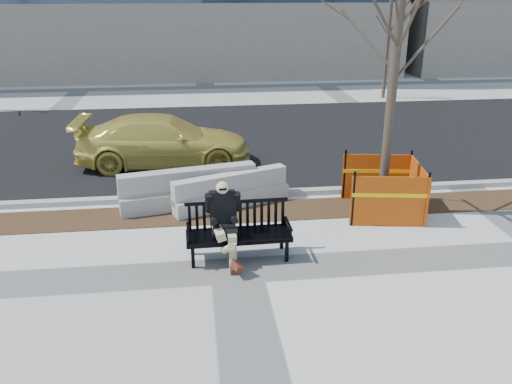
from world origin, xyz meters
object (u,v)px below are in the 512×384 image
at_px(seated_man, 225,257).
at_px(jersey_barrier_left, 189,206).
at_px(jersey_barrier_right, 231,206).
at_px(sedan, 165,164).
at_px(bench, 239,257).
at_px(tree_fence, 381,212).

bearing_deg(seated_man, jersey_barrier_left, 103.01).
bearing_deg(jersey_barrier_left, jersey_barrier_right, -18.78).
distance_m(sedan, jersey_barrier_right, 3.67).
bearing_deg(jersey_barrier_left, seated_man, -87.60).
bearing_deg(jersey_barrier_left, bench, -82.48).
relative_size(seated_man, tree_fence, 0.24).
relative_size(seated_man, jersey_barrier_left, 0.47).
bearing_deg(bench, jersey_barrier_right, 87.91).
distance_m(bench, sedan, 6.04).
distance_m(bench, seated_man, 0.28).
bearing_deg(sedan, bench, -162.04).
bearing_deg(jersey_barrier_right, jersey_barrier_left, 152.28).
bearing_deg(seated_man, tree_fence, 23.92).
bearing_deg(jersey_barrier_right, tree_fence, -33.50).
bearing_deg(bench, tree_fence, 26.30).
distance_m(bench, jersey_barrier_left, 2.83).
distance_m(tree_fence, jersey_barrier_right, 3.47).
relative_size(sedan, jersey_barrier_right, 1.74).
height_order(seated_man, sedan, seated_man).
xyz_separation_m(tree_fence, jersey_barrier_left, (-4.36, 0.89, 0.00)).
xyz_separation_m(tree_fence, sedan, (-5.05, 4.04, 0.00)).
bearing_deg(tree_fence, bench, -152.52).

